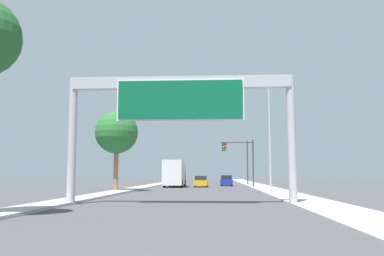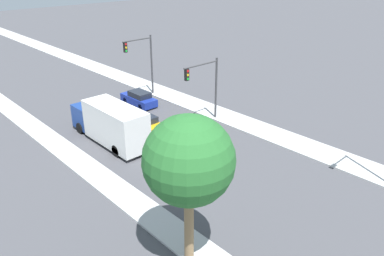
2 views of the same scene
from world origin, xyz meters
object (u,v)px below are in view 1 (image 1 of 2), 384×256
object	(u,v)px
palm_tree_background	(117,133)
street_lamp_right	(267,129)
car_far_left	(201,182)
traffic_light_mid_block	(240,155)
car_mid_right	(226,181)
sign_gantry	(180,103)
truck_box_primary	(175,174)
traffic_light_near_intersection	(243,155)

from	to	relation	value
palm_tree_background	street_lamp_right	bearing A→B (deg)	-16.71
car_far_left	traffic_light_mid_block	xyz separation A→B (m)	(5.67, 7.39, 3.80)
car_mid_right	street_lamp_right	size ratio (longest dim) A/B	0.45
palm_tree_background	traffic_light_mid_block	bearing A→B (deg)	58.41
sign_gantry	car_far_left	world-z (taller)	sign_gantry
sign_gantry	palm_tree_background	distance (m)	19.57
sign_gantry	street_lamp_right	world-z (taller)	street_lamp_right
traffic_light_mid_block	truck_box_primary	bearing A→B (deg)	-140.43
traffic_light_mid_block	palm_tree_background	distance (m)	26.15
sign_gantry	street_lamp_right	distance (m)	15.00
sign_gantry	traffic_light_near_intersection	size ratio (longest dim) A/B	2.21
car_far_left	palm_tree_background	bearing A→B (deg)	-118.34
car_far_left	palm_tree_background	xyz separation A→B (m)	(-8.01, -14.86, 5.22)
truck_box_primary	traffic_light_near_intersection	world-z (taller)	traffic_light_near_intersection
sign_gantry	truck_box_primary	bearing A→B (deg)	96.14
traffic_light_mid_block	car_mid_right	bearing A→B (deg)	-140.15
car_mid_right	traffic_light_near_intersection	bearing A→B (deg)	-76.76
car_mid_right	palm_tree_background	size ratio (longest dim) A/B	0.55
car_far_left	truck_box_primary	world-z (taller)	truck_box_primary
car_mid_right	car_far_left	bearing A→B (deg)	-122.09
truck_box_primary	traffic_light_mid_block	bearing A→B (deg)	39.57
sign_gantry	palm_tree_background	bearing A→B (deg)	114.17
traffic_light_near_intersection	palm_tree_background	distance (m)	18.27
traffic_light_near_intersection	car_mid_right	bearing A→B (deg)	103.24
car_far_left	traffic_light_mid_block	distance (m)	10.06
palm_tree_background	street_lamp_right	size ratio (longest dim) A/B	0.81
traffic_light_mid_block	street_lamp_right	size ratio (longest dim) A/B	0.68
car_far_left	truck_box_primary	bearing A→B (deg)	-176.97
car_far_left	street_lamp_right	bearing A→B (deg)	-71.11
car_mid_right	traffic_light_mid_block	xyz separation A→B (m)	(2.17, 1.81, 3.77)
truck_box_primary	traffic_light_near_intersection	xyz separation A→B (m)	(8.93, -2.43, 2.31)
car_far_left	traffic_light_mid_block	bearing A→B (deg)	52.52
street_lamp_right	truck_box_primary	bearing A→B (deg)	117.89
palm_tree_background	street_lamp_right	world-z (taller)	street_lamp_right
street_lamp_right	traffic_light_near_intersection	bearing A→B (deg)	93.98
car_mid_right	street_lamp_right	distance (m)	25.52
car_far_left	palm_tree_background	distance (m)	17.67
truck_box_primary	palm_tree_background	world-z (taller)	palm_tree_background
street_lamp_right	car_far_left	bearing A→B (deg)	108.89
car_far_left	traffic_light_near_intersection	size ratio (longest dim) A/B	0.71
car_far_left	street_lamp_right	xyz separation A→B (m)	(6.58, -19.24, 5.09)
truck_box_primary	palm_tree_background	bearing A→B (deg)	-107.10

